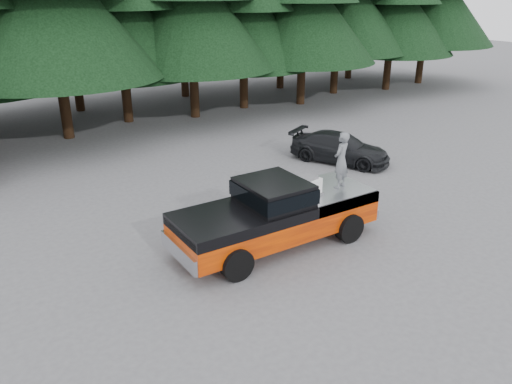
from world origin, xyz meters
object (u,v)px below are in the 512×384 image
air_compressor (307,187)px  pickup_truck (276,223)px  man_on_bed (341,160)px  parked_car (340,148)px

air_compressor → pickup_truck: bearing=157.5°
air_compressor → man_on_bed: size_ratio=0.42×
parked_car → pickup_truck: bearing=-171.4°
air_compressor → man_on_bed: 1.33m
pickup_truck → parked_car: bearing=35.2°
parked_car → air_compressor: bearing=-166.2°
pickup_truck → air_compressor: air_compressor is taller
pickup_truck → air_compressor: 1.31m
air_compressor → parked_car: (5.41, 4.61, -0.97)m
pickup_truck → parked_car: 7.77m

